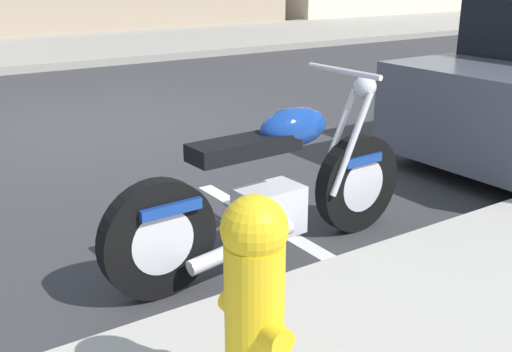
{
  "coord_description": "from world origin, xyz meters",
  "views": [
    {
      "loc": [
        -2.29,
        -6.7,
        1.73
      ],
      "look_at": [
        -0.28,
        -3.69,
        0.49
      ],
      "focal_mm": 42.76,
      "sensor_mm": 36.0,
      "label": 1
    }
  ],
  "objects": [
    {
      "name": "parking_stall_stripe",
      "position": [
        0.0,
        -3.6,
        0.0
      ],
      "size": [
        0.12,
        2.2,
        0.01
      ],
      "primitive_type": "cube",
      "color": "silver",
      "rests_on": "ground"
    },
    {
      "name": "fire_hydrant",
      "position": [
        -1.22,
        -5.09,
        0.59
      ],
      "size": [
        0.24,
        0.36,
        0.86
      ],
      "color": "gold",
      "rests_on": "sidewalk_near_curb"
    },
    {
      "name": "sidewalk_far_curb",
      "position": [
        12.0,
        6.7,
        0.07
      ],
      "size": [
        120.0,
        5.0,
        0.14
      ],
      "primitive_type": "cube",
      "color": "gray",
      "rests_on": "ground"
    },
    {
      "name": "parked_motorcycle",
      "position": [
        -0.28,
        -3.87,
        0.44
      ],
      "size": [
        2.19,
        0.62,
        1.13
      ],
      "rotation": [
        0.0,
        0.0,
        0.05
      ],
      "color": "black",
      "rests_on": "ground"
    },
    {
      "name": "ground_plane",
      "position": [
        0.0,
        0.0,
        0.0
      ],
      "size": [
        260.0,
        260.0,
        0.0
      ],
      "primitive_type": "plane",
      "color": "#333335"
    }
  ]
}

